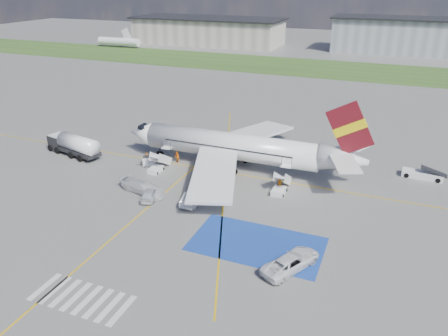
{
  "coord_description": "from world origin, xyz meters",
  "views": [
    {
      "loc": [
        21.45,
        -41.79,
        26.31
      ],
      "look_at": [
        2.19,
        5.96,
        3.5
      ],
      "focal_mm": 35.0,
      "sensor_mm": 36.0,
      "label": 1
    }
  ],
  "objects_px": {
    "car_silver_a": "(150,194)",
    "car_silver_b": "(193,197)",
    "van_white_a": "(291,260)",
    "gpu_cart": "(149,162)",
    "fuel_tanker": "(74,146)",
    "airliner": "(240,147)",
    "belt_loader": "(423,175)",
    "van_white_b": "(143,186)"
  },
  "relations": [
    {
      "from": "belt_loader",
      "to": "van_white_a",
      "type": "bearing_deg",
      "value": -111.34
    },
    {
      "from": "van_white_a",
      "to": "belt_loader",
      "type": "bearing_deg",
      "value": -87.45
    },
    {
      "from": "van_white_a",
      "to": "gpu_cart",
      "type": "bearing_deg",
      "value": -6.11
    },
    {
      "from": "car_silver_b",
      "to": "airliner",
      "type": "bearing_deg",
      "value": -100.27
    },
    {
      "from": "belt_loader",
      "to": "car_silver_a",
      "type": "xyz_separation_m",
      "value": [
        -32.47,
        -19.92,
        0.3
      ]
    },
    {
      "from": "gpu_cart",
      "to": "belt_loader",
      "type": "bearing_deg",
      "value": -9.02
    },
    {
      "from": "fuel_tanker",
      "to": "van_white_a",
      "type": "xyz_separation_m",
      "value": [
        39.12,
        -15.92,
        -0.46
      ]
    },
    {
      "from": "gpu_cart",
      "to": "fuel_tanker",
      "type": "bearing_deg",
      "value": 158.21
    },
    {
      "from": "gpu_cart",
      "to": "airliner",
      "type": "bearing_deg",
      "value": -7.06
    },
    {
      "from": "belt_loader",
      "to": "van_white_a",
      "type": "height_order",
      "value": "van_white_a"
    },
    {
      "from": "car_silver_a",
      "to": "car_silver_b",
      "type": "xyz_separation_m",
      "value": [
        5.6,
        1.11,
        0.09
      ]
    },
    {
      "from": "car_silver_a",
      "to": "van_white_a",
      "type": "relative_size",
      "value": 0.82
    },
    {
      "from": "fuel_tanker",
      "to": "van_white_a",
      "type": "relative_size",
      "value": 1.98
    },
    {
      "from": "van_white_b",
      "to": "van_white_a",
      "type": "bearing_deg",
      "value": -97.93
    },
    {
      "from": "airliner",
      "to": "car_silver_b",
      "type": "distance_m",
      "value": 12.59
    },
    {
      "from": "car_silver_a",
      "to": "car_silver_b",
      "type": "distance_m",
      "value": 5.71
    },
    {
      "from": "car_silver_b",
      "to": "van_white_b",
      "type": "xyz_separation_m",
      "value": [
        -7.37,
        0.06,
        0.21
      ]
    },
    {
      "from": "gpu_cart",
      "to": "car_silver_b",
      "type": "bearing_deg",
      "value": -60.48
    },
    {
      "from": "fuel_tanker",
      "to": "van_white_a",
      "type": "height_order",
      "value": "fuel_tanker"
    },
    {
      "from": "car_silver_a",
      "to": "belt_loader",
      "type": "bearing_deg",
      "value": -163.18
    },
    {
      "from": "airliner",
      "to": "gpu_cart",
      "type": "xyz_separation_m",
      "value": [
        -12.98,
        -4.15,
        -2.7
      ]
    },
    {
      "from": "fuel_tanker",
      "to": "car_silver_a",
      "type": "xyz_separation_m",
      "value": [
        18.89,
        -8.46,
        -0.72
      ]
    },
    {
      "from": "car_silver_b",
      "to": "van_white_b",
      "type": "bearing_deg",
      "value": -2.49
    },
    {
      "from": "airliner",
      "to": "car_silver_b",
      "type": "height_order",
      "value": "airliner"
    },
    {
      "from": "fuel_tanker",
      "to": "gpu_cart",
      "type": "xyz_separation_m",
      "value": [
        13.28,
        0.7,
        -0.76
      ]
    },
    {
      "from": "fuel_tanker",
      "to": "car_silver_b",
      "type": "height_order",
      "value": "fuel_tanker"
    },
    {
      "from": "airliner",
      "to": "van_white_a",
      "type": "relative_size",
      "value": 6.98
    },
    {
      "from": "gpu_cart",
      "to": "car_silver_a",
      "type": "xyz_separation_m",
      "value": [
        5.6,
        -9.16,
        0.04
      ]
    },
    {
      "from": "fuel_tanker",
      "to": "airliner",
      "type": "bearing_deg",
      "value": 23.96
    },
    {
      "from": "van_white_a",
      "to": "van_white_b",
      "type": "height_order",
      "value": "van_white_b"
    },
    {
      "from": "gpu_cart",
      "to": "van_white_b",
      "type": "height_order",
      "value": "van_white_b"
    },
    {
      "from": "gpu_cart",
      "to": "belt_loader",
      "type": "height_order",
      "value": "belt_loader"
    },
    {
      "from": "airliner",
      "to": "car_silver_b",
      "type": "relative_size",
      "value": 7.35
    },
    {
      "from": "fuel_tanker",
      "to": "van_white_a",
      "type": "bearing_deg",
      "value": -8.65
    },
    {
      "from": "fuel_tanker",
      "to": "belt_loader",
      "type": "relative_size",
      "value": 1.77
    },
    {
      "from": "fuel_tanker",
      "to": "car_silver_b",
      "type": "xyz_separation_m",
      "value": [
        24.49,
        -7.35,
        -0.63
      ]
    },
    {
      "from": "belt_loader",
      "to": "car_silver_b",
      "type": "height_order",
      "value": "belt_loader"
    },
    {
      "from": "airliner",
      "to": "van_white_b",
      "type": "distance_m",
      "value": 15.38
    },
    {
      "from": "airliner",
      "to": "van_white_b",
      "type": "xyz_separation_m",
      "value": [
        -9.15,
        -12.13,
        -2.36
      ]
    },
    {
      "from": "van_white_a",
      "to": "car_silver_b",
      "type": "bearing_deg",
      "value": -3.74
    },
    {
      "from": "airliner",
      "to": "van_white_a",
      "type": "height_order",
      "value": "airliner"
    },
    {
      "from": "belt_loader",
      "to": "van_white_b",
      "type": "relative_size",
      "value": 1.12
    }
  ]
}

